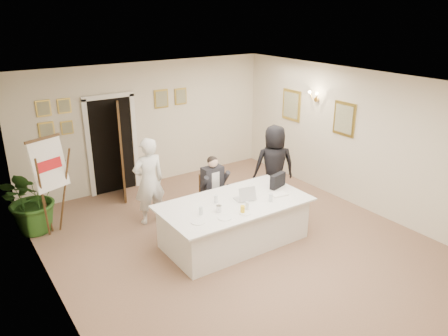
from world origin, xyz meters
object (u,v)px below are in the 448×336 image
object	(u,v)px
laptop_bag	(278,181)
steel_jug	(219,209)
standing_man	(149,181)
laptop	(244,192)
flip_chart	(50,192)
seated_man	(214,188)
oj_glass	(243,209)
potted_palm	(33,197)
paper_stack	(279,194)
standing_woman	(274,166)
conference_table	(234,222)

from	to	relation	value
laptop_bag	steel_jug	world-z (taller)	laptop_bag
standing_man	laptop	size ratio (longest dim) A/B	5.00
standing_man	laptop_bag	size ratio (longest dim) A/B	4.51
flip_chart	seated_man	bearing A→B (deg)	-22.65
oj_glass	laptop	bearing A→B (deg)	51.82
steel_jug	laptop	bearing A→B (deg)	15.17
potted_palm	steel_jug	world-z (taller)	potted_palm
oj_glass	flip_chart	bearing A→B (deg)	133.83
laptop	oj_glass	xyz separation A→B (m)	(-0.34, -0.43, -0.07)
potted_palm	paper_stack	size ratio (longest dim) A/B	4.60
flip_chart	potted_palm	distance (m)	0.45
oj_glass	seated_man	bearing A→B (deg)	76.56
standing_woman	laptop_bag	world-z (taller)	standing_woman
conference_table	standing_woman	distance (m)	1.84
conference_table	flip_chart	world-z (taller)	flip_chart
oj_glass	potted_palm	bearing A→B (deg)	132.95
standing_man	oj_glass	size ratio (longest dim) A/B	13.00
standing_man	standing_woman	size ratio (longest dim) A/B	0.99
paper_stack	steel_jug	world-z (taller)	steel_jug
flip_chart	conference_table	bearing A→B (deg)	-39.40
standing_man	laptop_bag	distance (m)	2.41
conference_table	laptop	xyz separation A→B (m)	(0.20, 0.01, 0.52)
laptop	oj_glass	size ratio (longest dim) A/B	2.60
laptop_bag	steel_jug	bearing A→B (deg)	173.28
flip_chart	standing_man	distance (m)	1.75
standing_man	oj_glass	bearing A→B (deg)	110.95
seated_man	standing_man	bearing A→B (deg)	147.15
standing_man	standing_woman	bearing A→B (deg)	164.04
standing_woman	paper_stack	xyz separation A→B (m)	(-0.76, -1.03, -0.07)
potted_palm	oj_glass	size ratio (longest dim) A/B	10.26
paper_stack	steel_jug	size ratio (longest dim) A/B	2.63
standing_woman	oj_glass	xyz separation A→B (m)	(-1.72, -1.25, -0.01)
standing_man	potted_palm	distance (m)	2.11
potted_palm	laptop	xyz separation A→B (m)	(2.99, -2.42, 0.25)
potted_palm	laptop	bearing A→B (deg)	-38.99
standing_man	oj_glass	world-z (taller)	standing_man
conference_table	standing_woman	xyz separation A→B (m)	(1.58, 0.83, 0.46)
conference_table	potted_palm	world-z (taller)	potted_palm
standing_woman	potted_palm	bearing A→B (deg)	6.83
flip_chart	standing_man	xyz separation A→B (m)	(1.66, -0.57, 0.01)
laptop_bag	laptop	bearing A→B (deg)	168.91
standing_woman	seated_man	bearing A→B (deg)	21.92
standing_man	laptop_bag	xyz separation A→B (m)	(1.92, -1.44, 0.06)
laptop	conference_table	bearing A→B (deg)	-166.70
paper_stack	flip_chart	bearing A→B (deg)	145.80
conference_table	standing_man	bearing A→B (deg)	120.11
standing_woman	laptop	xyz separation A→B (m)	(-1.38, -0.82, 0.06)
potted_palm	laptop	distance (m)	3.85
steel_jug	conference_table	bearing A→B (deg)	20.74
conference_table	laptop	bearing A→B (deg)	2.40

